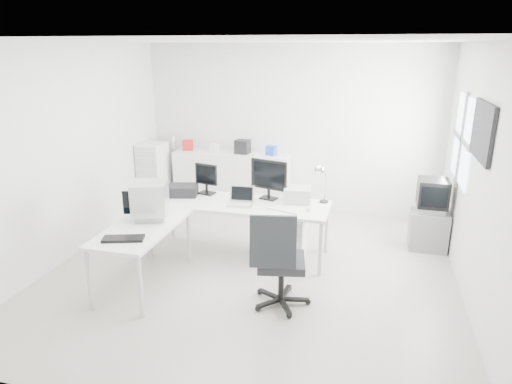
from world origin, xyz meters
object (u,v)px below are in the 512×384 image
(drawer_pedestal, at_px, (290,237))
(laptop, at_px, (240,198))
(inkjet_printer, at_px, (183,190))
(office_chair, at_px, (282,257))
(laser_printer, at_px, (297,195))
(sideboard, at_px, (232,181))
(lcd_monitor_small, at_px, (206,179))
(filing_cabinet, at_px, (154,176))
(crt_monitor, at_px, (150,201))
(main_desk, at_px, (239,228))
(tv_cabinet, at_px, (428,230))
(lcd_monitor_large, at_px, (269,179))
(crt_tv, at_px, (432,196))
(side_desk, at_px, (144,256))

(drawer_pedestal, height_order, laptop, laptop)
(drawer_pedestal, relative_size, inkjet_printer, 1.49)
(office_chair, bearing_deg, laptop, 116.12)
(laser_printer, distance_m, sideboard, 2.14)
(drawer_pedestal, relative_size, laptop, 1.96)
(office_chair, bearing_deg, inkjet_printer, 133.00)
(lcd_monitor_small, height_order, filing_cabinet, lcd_monitor_small)
(inkjet_printer, bearing_deg, laser_printer, -9.52)
(crt_monitor, bearing_deg, filing_cabinet, 98.90)
(inkjet_printer, height_order, office_chair, office_chair)
(main_desk, relative_size, filing_cabinet, 2.06)
(laptop, height_order, office_chair, office_chair)
(tv_cabinet, bearing_deg, laptop, -158.89)
(lcd_monitor_large, height_order, crt_tv, lcd_monitor_large)
(crt_monitor, relative_size, office_chair, 0.40)
(lcd_monitor_large, bearing_deg, crt_tv, 31.45)
(side_desk, xyz_separation_m, drawer_pedestal, (1.55, 1.15, -0.08))
(crt_tv, height_order, sideboard, crt_tv)
(laser_printer, bearing_deg, lcd_monitor_large, 167.76)
(lcd_monitor_small, xyz_separation_m, office_chair, (1.36, -1.36, -0.40))
(inkjet_printer, xyz_separation_m, crt_monitor, (0.00, -0.95, 0.15))
(inkjet_printer, relative_size, laptop, 1.32)
(side_desk, distance_m, office_chair, 1.68)
(filing_cabinet, bearing_deg, drawer_pedestal, -27.09)
(lcd_monitor_small, bearing_deg, side_desk, -89.60)
(crt_monitor, bearing_deg, office_chair, -26.54)
(inkjet_printer, height_order, crt_monitor, crt_monitor)
(lcd_monitor_small, bearing_deg, filing_cabinet, 153.59)
(tv_cabinet, bearing_deg, main_desk, -161.29)
(sideboard, bearing_deg, inkjet_printer, -96.17)
(tv_cabinet, distance_m, crt_tv, 0.50)
(main_desk, relative_size, laser_printer, 6.86)
(crt_monitor, relative_size, tv_cabinet, 0.82)
(lcd_monitor_large, height_order, crt_monitor, lcd_monitor_large)
(main_desk, bearing_deg, laptop, -63.43)
(lcd_monitor_large, bearing_deg, filing_cabinet, 169.22)
(drawer_pedestal, bearing_deg, sideboard, 128.22)
(main_desk, height_order, crt_tv, crt_tv)
(crt_monitor, height_order, crt_tv, crt_monitor)
(sideboard, bearing_deg, crt_monitor, -93.96)
(lcd_monitor_small, xyz_separation_m, tv_cabinet, (3.07, 0.60, -0.69))
(side_desk, distance_m, laptop, 1.43)
(laptop, height_order, crt_tv, crt_tv)
(office_chair, bearing_deg, lcd_monitor_small, 124.12)
(lcd_monitor_large, relative_size, office_chair, 0.49)
(crt_monitor, bearing_deg, main_desk, 27.49)
(sideboard, bearing_deg, tv_cabinet, -16.29)
(drawer_pedestal, height_order, tv_cabinet, drawer_pedestal)
(side_desk, distance_m, laser_printer, 2.13)
(lcd_monitor_large, relative_size, laptop, 1.81)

